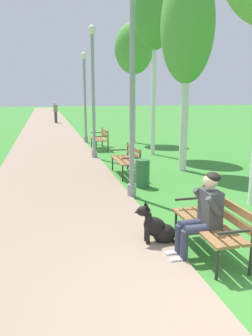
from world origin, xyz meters
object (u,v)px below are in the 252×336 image
person_seated_on_near_bench (203,212)px  lamp_post_near (132,90)px  park_bench_mid (127,158)px  birch_tree_third (188,28)px  park_bench_far (101,137)px  birch_tree_fifth (134,50)px  litter_bin (142,173)px  park_bench_near (213,220)px  pedestrian_distant (56,113)px  dog_black (158,228)px  lamp_post_far (85,97)px  lamp_post_mid (93,92)px  birch_tree_fourth (155,5)px

person_seated_on_near_bench → lamp_post_near: bearing=95.0°
park_bench_mid → birch_tree_third: (1.80, 0.21, 3.61)m
park_bench_far → person_seated_on_near_bench: person_seated_on_near_bench is taller
birch_tree_fifth → litter_bin: 8.74m
park_bench_near → person_seated_on_near_bench: size_ratio=1.20×
lamp_post_near → birch_tree_fifth: (2.25, 8.37, 1.88)m
park_bench_near → pedestrian_distant: bearing=93.7°
dog_black → lamp_post_far: size_ratio=0.20×
birch_tree_third → person_seated_on_near_bench: bearing=-110.2°
park_bench_mid → lamp_post_far: lamp_post_far is taller
park_bench_near → lamp_post_near: lamp_post_near is taller
lamp_post_near → lamp_post_mid: bearing=91.8°
dog_black → birch_tree_fifth: bearing=77.2°
park_bench_far → lamp_post_mid: (-0.55, -1.94, 1.85)m
park_bench_near → lamp_post_far: lamp_post_far is taller
park_bench_mid → birch_tree_fifth: (1.86, 6.32, 3.74)m
lamp_post_far → birch_tree_fifth: (2.23, -0.51, 2.10)m
person_seated_on_near_bench → lamp_post_mid: bearing=93.0°
lamp_post_mid → person_seated_on_near_bench: bearing=-87.0°
birch_tree_third → lamp_post_mid: bearing=132.6°
birch_tree_third → litter_bin: 4.42m
park_bench_mid → park_bench_far: same height
lamp_post_far → litter_bin: bearing=-86.9°
dog_black → litter_bin: bearing=78.0°
litter_bin → lamp_post_near: bearing=-122.0°
lamp_post_far → birch_tree_third: size_ratio=0.72×
dog_black → pedestrian_distant: 22.49m
park_bench_far → birch_tree_third: size_ratio=0.26×
dog_black → litter_bin: (0.69, 3.22, 0.09)m
litter_bin → birch_tree_fifth: bearing=76.8°
park_bench_far → pedestrian_distant: (-1.41, 13.24, 0.33)m
park_bench_far → birch_tree_fourth: bearing=-43.7°
dog_black → lamp_post_far: 11.51m
lamp_post_mid → pedestrian_distant: lamp_post_mid is taller
lamp_post_near → park_bench_mid: bearing=79.0°
lamp_post_near → litter_bin: lamp_post_near is taller
park_bench_near → lamp_post_mid: (-0.62, 7.77, 1.85)m
park_bench_near → birch_tree_fifth: birch_tree_fifth is taller
park_bench_mid → litter_bin: 1.31m
park_bench_near → park_bench_mid: same height
birch_tree_third → litter_bin: birch_tree_third is taller
person_seated_on_near_bench → lamp_post_mid: (-0.41, 7.83, 1.68)m
birch_tree_fifth → park_bench_mid: bearing=-106.4°
park_bench_near → park_bench_mid: bearing=90.8°
park_bench_mid → litter_bin: (0.07, -1.30, -0.16)m
dog_black → lamp_post_mid: bearing=89.5°
birch_tree_fifth → lamp_post_far: bearing=167.1°
pedestrian_distant → park_bench_far: bearing=-83.9°
dog_black → pedestrian_distant: bearing=92.0°
park_bench_mid → birch_tree_fifth: birch_tree_fifth is taller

